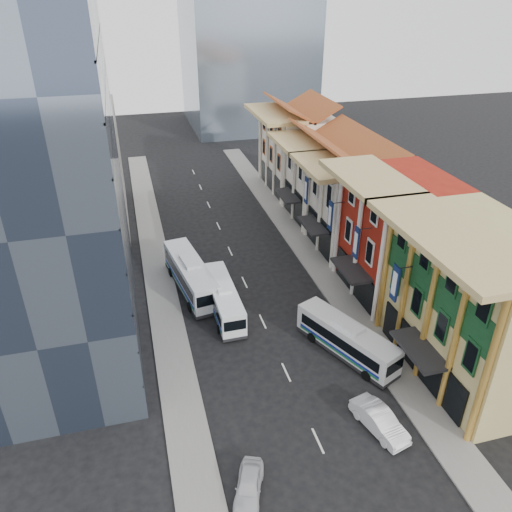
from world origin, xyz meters
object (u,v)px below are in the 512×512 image
object	(u,v)px
bus_left_near	(223,298)
bus_right	(347,339)
bus_left_far	(191,275)
sedan_left	(249,485)
office_tower	(35,166)
sedan_right	(379,421)
shophouse_tan	(478,305)

from	to	relation	value
bus_left_near	bus_right	distance (m)	12.15
bus_left_far	sedan_left	size ratio (longest dim) A/B	2.85
office_tower	sedan_right	world-z (taller)	office_tower
office_tower	bus_right	world-z (taller)	office_tower
bus_right	sedan_right	bearing A→B (deg)	-121.11
sedan_left	office_tower	bearing A→B (deg)	141.44
bus_left_near	bus_left_far	world-z (taller)	bus_left_far
sedan_right	office_tower	bearing A→B (deg)	125.12
office_tower	sedan_right	distance (m)	31.46
shophouse_tan	bus_left_far	bearing A→B (deg)	138.86
bus_left_near	shophouse_tan	bearing A→B (deg)	-36.69
office_tower	bus_left_far	size ratio (longest dim) A/B	2.72
shophouse_tan	bus_left_near	size ratio (longest dim) A/B	1.46
bus_left_near	sedan_right	world-z (taller)	bus_left_near
sedan_right	bus_left_near	bearing A→B (deg)	99.96
office_tower	bus_left_far	xyz separation A→B (m)	(11.50, 3.03, -13.23)
bus_right	sedan_left	size ratio (longest dim) A/B	2.51
bus_right	sedan_right	xyz separation A→B (m)	(-1.05, -8.01, -0.78)
shophouse_tan	bus_left_far	xyz separation A→B (m)	(-19.50, 17.03, -4.23)
bus_right	sedan_left	bearing A→B (deg)	-160.02
bus_left_far	sedan_left	distance (m)	23.64
bus_left_far	bus_right	xyz separation A→B (m)	(11.00, -13.12, -0.21)
office_tower	sedan_left	distance (m)	27.59
office_tower	bus_left_far	distance (m)	17.79
bus_left_far	sedan_right	distance (m)	23.38
office_tower	bus_right	bearing A→B (deg)	-24.14
shophouse_tan	bus_left_far	size ratio (longest dim) A/B	1.27
bus_left_near	sedan_right	size ratio (longest dim) A/B	2.02
office_tower	bus_left_far	bearing A→B (deg)	14.78
shophouse_tan	sedan_right	world-z (taller)	shophouse_tan
office_tower	bus_right	size ratio (longest dim) A/B	3.09
bus_left_near	bus_right	bearing A→B (deg)	-45.33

